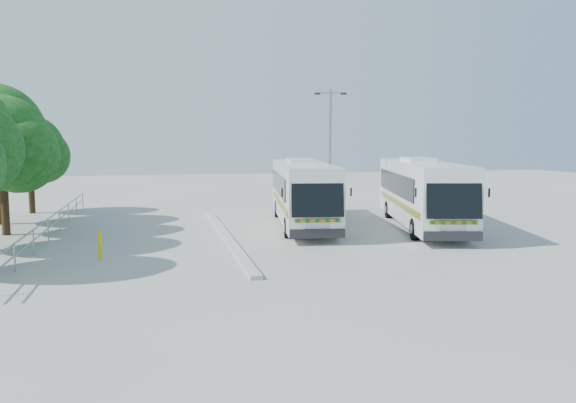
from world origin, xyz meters
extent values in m
plane|color=#A7A7A2|center=(0.00, 0.00, 0.00)|extent=(100.00, 100.00, 0.00)
cube|color=#B2B2AD|center=(-2.30, 2.00, 0.07)|extent=(0.40, 16.00, 0.15)
cylinder|color=gray|center=(-10.00, 4.00, 0.95)|extent=(0.06, 22.00, 0.06)
cylinder|color=gray|center=(-10.00, 4.00, 0.55)|extent=(0.06, 22.00, 0.06)
cylinder|color=gray|center=(-10.00, 14.00, 0.50)|extent=(0.06, 0.06, 1.00)
cylinder|color=#382314|center=(-12.20, 5.10, 1.52)|extent=(0.36, 0.36, 3.04)
sphere|color=#0F380F|center=(-12.20, 5.10, 4.28)|extent=(4.42, 4.42, 4.42)
sphere|color=#0F380F|center=(-11.37, 4.55, 3.80)|extent=(3.59, 3.59, 3.59)
sphere|color=#0F380F|center=(-12.46, 8.18, 4.29)|extent=(4.06, 4.06, 4.06)
cylinder|color=#382314|center=(-12.70, 13.30, 1.39)|extent=(0.36, 0.36, 2.77)
sphere|color=#0F380F|center=(-12.70, 13.30, 3.91)|extent=(4.03, 4.03, 4.03)
sphere|color=#0F380F|center=(-11.94, 12.80, 3.46)|extent=(3.28, 3.28, 3.28)
sphere|color=#0F380F|center=(-13.33, 13.93, 4.41)|extent=(3.02, 3.02, 3.02)
cube|color=silver|center=(2.01, 4.86, 1.78)|extent=(4.00, 11.63, 2.90)
cube|color=black|center=(1.18, -0.82, 2.14)|extent=(2.23, 0.75, 1.85)
cube|color=black|center=(0.90, 5.59, 2.14)|extent=(1.36, 9.04, 1.05)
cube|color=black|center=(3.29, 5.25, 2.14)|extent=(1.36, 9.04, 1.05)
cube|color=#0D5B11|center=(0.77, 4.75, 1.24)|extent=(1.45, 9.79, 0.27)
cylinder|color=black|center=(0.41, 1.34, 0.48)|extent=(0.42, 0.98, 0.95)
cylinder|color=black|center=(2.54, 1.03, 0.48)|extent=(0.42, 0.98, 0.95)
cylinder|color=black|center=(1.41, 8.21, 0.48)|extent=(0.42, 0.98, 0.95)
cylinder|color=black|center=(3.54, 7.90, 0.48)|extent=(0.42, 0.98, 0.95)
cube|color=silver|center=(7.75, 2.95, 1.82)|extent=(5.16, 11.90, 2.96)
cube|color=black|center=(6.34, -2.74, 2.19)|extent=(2.28, 0.97, 1.89)
cube|color=black|center=(6.69, 3.81, 2.19)|extent=(2.29, 9.06, 1.07)
cube|color=black|center=(9.09, 3.22, 2.19)|extent=(2.29, 9.06, 1.07)
cube|color=#11640E|center=(6.48, 2.96, 1.26)|extent=(2.46, 9.81, 0.27)
cylinder|color=black|center=(5.77, -0.47, 0.49)|extent=(0.52, 1.01, 0.97)
cylinder|color=black|center=(7.91, -0.99, 0.49)|extent=(0.52, 1.01, 0.97)
cylinder|color=black|center=(7.48, 6.42, 0.49)|extent=(0.52, 1.01, 0.97)
cylinder|color=black|center=(9.61, 5.89, 0.49)|extent=(0.52, 1.01, 0.97)
cylinder|color=#94989C|center=(4.09, 6.75, 3.58)|extent=(0.17, 0.17, 7.16)
cylinder|color=#94989C|center=(4.09, 6.75, 6.98)|extent=(1.41, 0.38, 0.07)
cube|color=black|center=(3.39, 6.90, 6.94)|extent=(0.34, 0.23, 0.11)
cube|color=black|center=(4.79, 6.59, 6.94)|extent=(0.34, 0.23, 0.11)
cylinder|color=#CFBE0C|center=(-7.40, -1.62, 0.52)|extent=(0.18, 0.18, 1.03)
camera|label=1|loc=(-5.28, -23.07, 4.41)|focal=35.00mm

